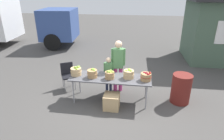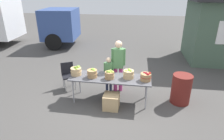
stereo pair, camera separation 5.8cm
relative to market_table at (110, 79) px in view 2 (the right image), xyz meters
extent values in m
plane|color=#474442|center=(0.00, 0.00, -0.71)|extent=(40.00, 40.00, 0.00)
cube|color=#4C4C51|center=(0.00, 0.00, 0.02)|extent=(2.30, 0.76, 0.03)
cylinder|color=#99999E|center=(-1.03, -0.30, -0.35)|extent=(0.04, 0.04, 0.72)
cylinder|color=#99999E|center=(1.03, -0.30, -0.35)|extent=(0.04, 0.04, 0.72)
cylinder|color=#99999E|center=(-1.03, 0.30, -0.35)|extent=(0.04, 0.04, 0.72)
cylinder|color=#99999E|center=(1.03, 0.30, -0.35)|extent=(0.04, 0.04, 0.72)
cylinder|color=tan|center=(-1.01, 0.01, 0.15)|extent=(0.31, 0.31, 0.22)
torus|color=tan|center=(-1.01, 0.01, 0.16)|extent=(0.33, 0.33, 0.01)
sphere|color=#9EC647|center=(-1.04, 0.03, 0.26)|extent=(0.08, 0.08, 0.08)
sphere|color=#7AA833|center=(-0.95, 0.11, 0.26)|extent=(0.07, 0.07, 0.07)
sphere|color=#9EC647|center=(-0.96, 0.06, 0.27)|extent=(0.08, 0.08, 0.08)
sphere|color=#7AA833|center=(-0.96, -0.08, 0.26)|extent=(0.07, 0.07, 0.07)
sphere|color=#7AA833|center=(-0.99, 0.12, 0.25)|extent=(0.08, 0.08, 0.08)
sphere|color=#9EC647|center=(-0.97, 0.06, 0.26)|extent=(0.07, 0.07, 0.07)
sphere|color=#7AA833|center=(-1.01, 0.00, 0.28)|extent=(0.07, 0.07, 0.07)
cylinder|color=#A87F51|center=(-0.51, -0.07, 0.15)|extent=(0.28, 0.28, 0.22)
torus|color=#A87F51|center=(-0.51, -0.07, 0.16)|extent=(0.30, 0.30, 0.01)
sphere|color=#7AA833|center=(-0.50, -0.02, 0.27)|extent=(0.07, 0.07, 0.07)
sphere|color=#8CB738|center=(-0.52, -0.05, 0.27)|extent=(0.07, 0.07, 0.07)
sphere|color=#7AA833|center=(-0.47, -0.06, 0.26)|extent=(0.06, 0.06, 0.06)
sphere|color=#8CB738|center=(-0.48, -0.03, 0.27)|extent=(0.07, 0.07, 0.07)
sphere|color=#7AA833|center=(-0.43, -0.11, 0.26)|extent=(0.07, 0.07, 0.07)
cylinder|color=#A87F51|center=(-0.01, -0.08, 0.14)|extent=(0.26, 0.26, 0.20)
torus|color=#A87F51|center=(-0.01, -0.08, 0.15)|extent=(0.28, 0.28, 0.01)
sphere|color=#9EC647|center=(-0.01, -0.08, 0.24)|extent=(0.07, 0.07, 0.07)
sphere|color=#8CB738|center=(0.00, -0.12, 0.24)|extent=(0.07, 0.07, 0.07)
sphere|color=#8CB738|center=(-0.06, -0.11, 0.25)|extent=(0.08, 0.08, 0.08)
sphere|color=#9EC647|center=(0.00, -0.08, 0.24)|extent=(0.07, 0.07, 0.07)
sphere|color=#7AA833|center=(-0.02, -0.09, 0.25)|extent=(0.07, 0.07, 0.07)
sphere|color=#9EC647|center=(0.01, -0.03, 0.26)|extent=(0.07, 0.07, 0.07)
sphere|color=#8CB738|center=(0.08, -0.09, 0.24)|extent=(0.07, 0.07, 0.07)
cylinder|color=tan|center=(0.51, 0.03, 0.16)|extent=(0.29, 0.29, 0.23)
torus|color=tan|center=(0.51, 0.03, 0.17)|extent=(0.31, 0.31, 0.01)
sphere|color=#7AA833|center=(0.53, 0.04, 0.26)|extent=(0.07, 0.07, 0.07)
sphere|color=#8CB738|center=(0.57, 0.00, 0.26)|extent=(0.08, 0.08, 0.08)
sphere|color=#8CB738|center=(0.51, 0.04, 0.26)|extent=(0.07, 0.07, 0.07)
sphere|color=#8CB738|center=(0.44, 0.00, 0.26)|extent=(0.07, 0.07, 0.07)
sphere|color=#9EC647|center=(0.52, 0.10, 0.27)|extent=(0.08, 0.08, 0.08)
cylinder|color=#A87F51|center=(0.99, -0.04, 0.14)|extent=(0.29, 0.29, 0.20)
torus|color=maroon|center=(0.99, -0.04, 0.15)|extent=(0.31, 0.31, 0.01)
sphere|color=maroon|center=(1.00, -0.03, 0.25)|extent=(0.08, 0.08, 0.08)
sphere|color=#B22319|center=(1.09, -0.03, 0.26)|extent=(0.07, 0.07, 0.07)
sphere|color=maroon|center=(0.94, 0.01, 0.23)|extent=(0.07, 0.07, 0.07)
sphere|color=#B22319|center=(1.06, -0.09, 0.24)|extent=(0.07, 0.07, 0.07)
sphere|color=maroon|center=(0.99, -0.04, 0.24)|extent=(0.06, 0.06, 0.06)
sphere|color=maroon|center=(1.04, -0.11, 0.25)|extent=(0.08, 0.08, 0.08)
cylinder|color=#CC3F8C|center=(0.23, 0.64, -0.30)|extent=(0.12, 0.12, 0.81)
cylinder|color=#CC3F8C|center=(0.06, 0.62, -0.30)|extent=(0.12, 0.12, 0.81)
cube|color=#4C7F4C|center=(0.14, 0.63, 0.41)|extent=(0.34, 0.27, 0.61)
sphere|color=beige|center=(0.14, 0.63, 0.84)|extent=(0.22, 0.22, 0.22)
cylinder|color=#4C7F4C|center=(0.32, 0.66, 0.44)|extent=(0.08, 0.08, 0.54)
cylinder|color=#4C7F4C|center=(-0.03, 0.60, 0.44)|extent=(0.08, 0.08, 0.54)
cylinder|color=#262D4C|center=(-0.07, 0.49, -0.42)|extent=(0.08, 0.08, 0.57)
cylinder|color=#262D4C|center=(-0.19, 0.49, -0.42)|extent=(0.08, 0.08, 0.57)
cube|color=#4C7F4C|center=(-0.13, 0.49, 0.07)|extent=(0.22, 0.16, 0.43)
sphere|color=beige|center=(-0.13, 0.49, 0.38)|extent=(0.15, 0.15, 0.15)
cylinder|color=#4C7F4C|center=(-0.01, 0.49, 0.10)|extent=(0.06, 0.06, 0.38)
cylinder|color=#4C7F4C|center=(-0.26, 0.48, 0.10)|extent=(0.06, 0.06, 0.38)
cube|color=#334C8C|center=(-3.77, 5.50, 0.54)|extent=(2.02, 2.28, 1.60)
cube|color=black|center=(-2.92, 5.60, 0.86)|extent=(0.23, 1.76, 0.80)
cylinder|color=black|center=(-4.03, 6.43, -0.26)|extent=(0.93, 0.38, 0.90)
cylinder|color=black|center=(-3.82, 4.54, -0.26)|extent=(0.93, 0.38, 0.90)
cylinder|color=black|center=(-7.95, 6.00, -0.26)|extent=(0.93, 0.38, 0.90)
cube|color=#47604C|center=(4.42, 4.31, 0.59)|extent=(3.06, 2.47, 2.60)
cube|color=black|center=(-1.47, 0.52, -0.27)|extent=(0.55, 0.55, 0.04)
cube|color=black|center=(-1.56, 0.67, -0.05)|extent=(0.36, 0.23, 0.40)
cylinder|color=gray|center=(-1.53, 0.28, -0.50)|extent=(0.02, 0.02, 0.42)
cylinder|color=gray|center=(-1.24, 0.46, -0.50)|extent=(0.02, 0.02, 0.42)
cylinder|color=gray|center=(-1.70, 0.58, -0.50)|extent=(0.02, 0.02, 0.42)
cylinder|color=gray|center=(-1.41, 0.75, -0.50)|extent=(0.02, 0.02, 0.42)
cylinder|color=maroon|center=(2.02, 0.21, -0.28)|extent=(0.55, 0.55, 0.87)
cube|color=tan|center=(0.09, -0.41, -0.50)|extent=(0.42, 0.42, 0.42)
camera|label=1|loc=(0.77, -4.90, 2.38)|focal=30.87mm
camera|label=2|loc=(0.83, -4.89, 2.38)|focal=30.87mm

